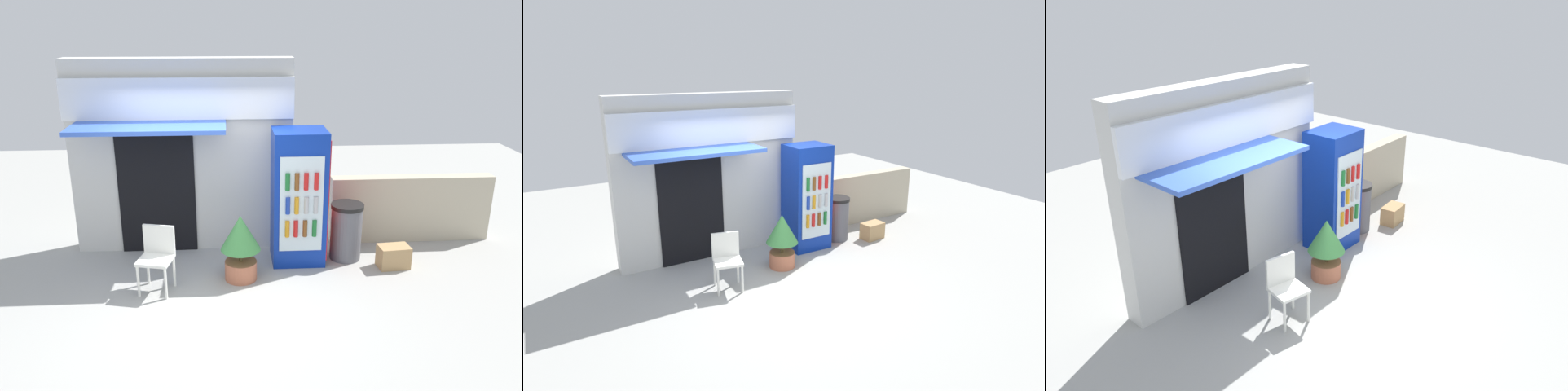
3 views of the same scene
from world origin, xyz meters
TOP-DOWN VIEW (x-y plane):
  - ground at (0.00, 0.00)m, footprint 16.00×16.00m
  - storefront_building at (-0.39, 1.61)m, footprint 3.26×1.15m
  - drink_cooler at (1.30, 1.02)m, footprint 0.77×0.68m
  - plastic_chair at (-0.65, 0.28)m, footprint 0.50×0.48m
  - potted_plant_near_shop at (0.44, 0.48)m, footprint 0.54×0.54m
  - trash_bin at (2.01, 1.03)m, footprint 0.48×0.48m
  - stone_boundary_wall at (3.17, 1.65)m, footprint 2.56×0.24m
  - cardboard_box at (2.64, 0.69)m, footprint 0.46×0.31m

SIDE VIEW (x-z plane):
  - ground at x=0.00m, z-range 0.00..0.00m
  - cardboard_box at x=2.64m, z-range 0.00..0.33m
  - trash_bin at x=2.01m, z-range 0.00..0.86m
  - plastic_chair at x=-0.65m, z-range 0.08..0.94m
  - stone_boundary_wall at x=3.17m, z-range 0.00..1.06m
  - potted_plant_near_shop at x=0.44m, z-range 0.08..1.00m
  - drink_cooler at x=1.30m, z-range 0.00..1.96m
  - storefront_building at x=-0.39m, z-range 0.05..2.92m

